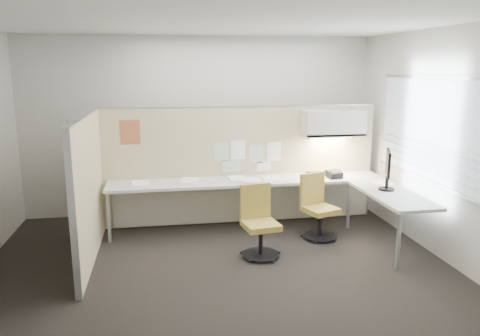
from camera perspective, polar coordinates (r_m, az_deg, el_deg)
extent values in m
cube|color=black|center=(5.71, -2.68, -11.88)|extent=(5.50, 4.50, 0.01)
cube|color=white|center=(5.24, -3.00, 17.47)|extent=(5.50, 4.50, 0.01)
cube|color=beige|center=(7.51, -4.89, 5.10)|extent=(5.50, 0.02, 2.80)
cube|color=beige|center=(3.13, 2.12, -4.96)|extent=(5.50, 0.02, 2.80)
cube|color=beige|center=(6.24, 23.14, 2.72)|extent=(0.02, 4.50, 2.80)
cube|color=#96A4AE|center=(6.21, 23.06, 4.08)|extent=(0.01, 2.80, 1.30)
cube|color=#C8B88A|center=(7.03, 0.11, 0.31)|extent=(4.10, 0.06, 1.75)
cube|color=#C8B88A|center=(5.92, -17.95, -2.55)|extent=(0.06, 2.20, 1.75)
cube|color=beige|center=(6.76, 1.00, -1.61)|extent=(4.00, 0.60, 0.04)
cube|color=beige|center=(6.35, 18.06, -3.12)|extent=(0.60, 1.47, 0.04)
cube|color=beige|center=(7.11, 0.59, -3.96)|extent=(3.90, 0.02, 0.64)
cylinder|color=#A5A8AA|center=(6.55, -15.71, -5.86)|extent=(0.05, 0.05, 0.69)
cylinder|color=#A5A8AA|center=(5.77, 18.74, -8.50)|extent=(0.05, 0.05, 0.69)
cylinder|color=#A5A8AA|center=(7.03, 13.11, -4.47)|extent=(0.05, 0.05, 0.69)
cube|color=beige|center=(7.08, 11.29, 5.37)|extent=(0.90, 0.36, 0.38)
cube|color=#FFEABF|center=(7.11, 11.22, 3.69)|extent=(0.60, 0.06, 0.02)
cube|color=#8CBF8C|center=(6.91, -2.30, 1.99)|extent=(0.21, 0.00, 0.28)
cube|color=white|center=(6.94, -0.25, 2.22)|extent=(0.21, 0.00, 0.28)
cube|color=#8CBF8C|center=(7.00, 2.01, 1.72)|extent=(0.21, 0.00, 0.28)
cube|color=white|center=(7.06, 4.16, 2.02)|extent=(0.21, 0.00, 0.28)
cube|color=#8CBF8C|center=(6.97, -1.06, 0.25)|extent=(0.28, 0.00, 0.18)
cube|color=white|center=(7.06, 2.95, 0.23)|extent=(0.21, 0.00, 0.14)
cube|color=orange|center=(6.82, -13.25, 4.27)|extent=(0.28, 0.00, 0.35)
cylinder|color=black|center=(5.95, 2.52, -10.51)|extent=(0.47, 0.47, 0.03)
cylinder|color=black|center=(5.88, 2.54, -8.90)|extent=(0.05, 0.05, 0.36)
cube|color=gold|center=(5.81, 2.56, -7.00)|extent=(0.47, 0.47, 0.07)
cube|color=gold|center=(5.91, 1.89, -4.03)|extent=(0.40, 0.12, 0.45)
cylinder|color=black|center=(6.64, 9.66, -8.20)|extent=(0.46, 0.46, 0.03)
cylinder|color=black|center=(6.58, 9.72, -6.75)|extent=(0.05, 0.05, 0.36)
cube|color=gold|center=(6.52, 9.78, -5.04)|extent=(0.52, 0.52, 0.07)
cube|color=gold|center=(6.60, 8.79, -2.47)|extent=(0.39, 0.18, 0.45)
cylinder|color=black|center=(6.49, 17.41, -2.44)|extent=(0.21, 0.21, 0.02)
cylinder|color=black|center=(6.47, 17.46, -1.68)|extent=(0.04, 0.04, 0.19)
cube|color=black|center=(6.41, 17.61, 0.58)|extent=(0.23, 0.47, 0.33)
cube|color=black|center=(6.41, 17.61, 0.58)|extent=(0.19, 0.42, 0.29)
cube|color=black|center=(7.00, 11.42, -0.78)|extent=(0.23, 0.22, 0.12)
cylinder|color=black|center=(6.98, 10.68, -0.50)|extent=(0.06, 0.17, 0.04)
cube|color=black|center=(7.12, 8.59, -0.66)|extent=(0.15, 0.07, 0.05)
cube|color=black|center=(7.13, 9.50, -0.63)|extent=(0.11, 0.08, 0.06)
cube|color=silver|center=(5.16, -19.55, 5.41)|extent=(0.14, 0.02, 0.02)
cylinder|color=silver|center=(5.18, -20.25, 4.44)|extent=(0.02, 0.02, 0.14)
cube|color=#AD7F4C|center=(5.20, -20.15, 3.02)|extent=(0.02, 0.39, 0.12)
cube|color=#AD7F4C|center=(5.24, -20.38, 2.62)|extent=(0.02, 0.39, 0.12)
cube|color=#AFADB8|center=(5.27, -19.90, -3.14)|extent=(0.01, 0.07, 0.97)
cube|color=white|center=(6.59, -12.03, -1.91)|extent=(0.24, 0.30, 0.03)
cube|color=white|center=(6.70, -6.19, -1.51)|extent=(0.27, 0.33, 0.02)
cube|color=white|center=(6.68, -0.34, -1.38)|extent=(0.24, 0.31, 0.05)
cube|color=white|center=(6.83, 3.77, -1.26)|extent=(0.24, 0.31, 0.01)
cube|color=white|center=(6.95, 8.70, -1.08)|extent=(0.29, 0.35, 0.03)
cube|color=white|center=(6.78, 16.84, -1.82)|extent=(0.31, 0.35, 0.02)
cube|color=white|center=(6.59, 1.47, -1.61)|extent=(0.29, 0.34, 0.04)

